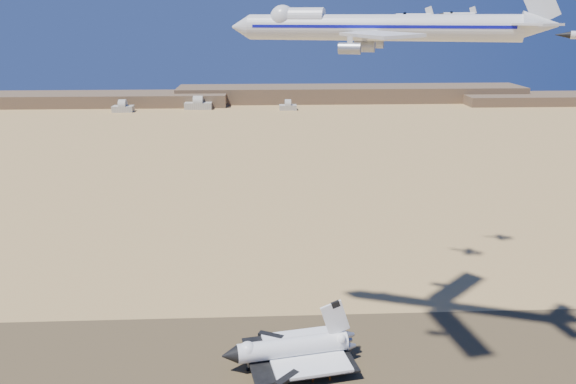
{
  "coord_description": "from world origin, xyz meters",
  "views": [
    {
      "loc": [
        10.84,
        -147.13,
        98.85
      ],
      "look_at": [
        18.13,
        8.0,
        50.28
      ],
      "focal_mm": 35.0,
      "sensor_mm": 36.0,
      "label": 1
    }
  ],
  "objects_px": {
    "crew_a": "(330,378)",
    "chase_jet_e": "(458,14)",
    "crew_c": "(313,379)",
    "chase_jet_d": "(412,15)",
    "carrier_747": "(369,27)",
    "crew_b": "(327,374)",
    "shuttle": "(292,349)"
  },
  "relations": [
    {
      "from": "crew_a",
      "to": "chase_jet_e",
      "type": "height_order",
      "value": "chase_jet_e"
    },
    {
      "from": "crew_b",
      "to": "chase_jet_e",
      "type": "bearing_deg",
      "value": -60.77
    },
    {
      "from": "chase_jet_e",
      "to": "crew_c",
      "type": "bearing_deg",
      "value": -115.39
    },
    {
      "from": "carrier_747",
      "to": "crew_b",
      "type": "bearing_deg",
      "value": -116.44
    },
    {
      "from": "crew_b",
      "to": "chase_jet_e",
      "type": "distance_m",
      "value": 133.76
    },
    {
      "from": "shuttle",
      "to": "carrier_747",
      "type": "xyz_separation_m",
      "value": [
        19.69,
        3.83,
        90.99
      ]
    },
    {
      "from": "chase_jet_d",
      "to": "shuttle",
      "type": "bearing_deg",
      "value": -102.58
    },
    {
      "from": "shuttle",
      "to": "carrier_747",
      "type": "height_order",
      "value": "carrier_747"
    },
    {
      "from": "carrier_747",
      "to": "chase_jet_e",
      "type": "xyz_separation_m",
      "value": [
        44.03,
        62.22,
        3.51
      ]
    },
    {
      "from": "crew_c",
      "to": "crew_b",
      "type": "bearing_deg",
      "value": -103.03
    },
    {
      "from": "crew_b",
      "to": "chase_jet_e",
      "type": "height_order",
      "value": "chase_jet_e"
    },
    {
      "from": "shuttle",
      "to": "chase_jet_d",
      "type": "bearing_deg",
      "value": 39.21
    },
    {
      "from": "crew_a",
      "to": "carrier_747",
      "type": "bearing_deg",
      "value": -53.75
    },
    {
      "from": "shuttle",
      "to": "crew_a",
      "type": "height_order",
      "value": "shuttle"
    },
    {
      "from": "shuttle",
      "to": "crew_c",
      "type": "distance_m",
      "value": 11.19
    },
    {
      "from": "crew_a",
      "to": "chase_jet_e",
      "type": "xyz_separation_m",
      "value": [
        53.26,
        74.21,
        98.82
      ]
    },
    {
      "from": "shuttle",
      "to": "chase_jet_e",
      "type": "height_order",
      "value": "chase_jet_e"
    },
    {
      "from": "crew_c",
      "to": "chase_jet_d",
      "type": "relative_size",
      "value": 0.13
    },
    {
      "from": "shuttle",
      "to": "crew_c",
      "type": "bearing_deg",
      "value": -67.65
    },
    {
      "from": "shuttle",
      "to": "chase_jet_e",
      "type": "distance_m",
      "value": 131.73
    },
    {
      "from": "crew_c",
      "to": "chase_jet_e",
      "type": "height_order",
      "value": "chase_jet_e"
    },
    {
      "from": "chase_jet_d",
      "to": "crew_a",
      "type": "bearing_deg",
      "value": -91.22
    },
    {
      "from": "shuttle",
      "to": "crew_c",
      "type": "relative_size",
      "value": 22.28
    },
    {
      "from": "chase_jet_e",
      "to": "crew_b",
      "type": "bearing_deg",
      "value": -114.29
    },
    {
      "from": "crew_a",
      "to": "chase_jet_e",
      "type": "distance_m",
      "value": 134.57
    },
    {
      "from": "crew_a",
      "to": "chase_jet_d",
      "type": "distance_m",
      "value": 119.13
    },
    {
      "from": "crew_c",
      "to": "chase_jet_d",
      "type": "height_order",
      "value": "chase_jet_d"
    },
    {
      "from": "chase_jet_d",
      "to": "chase_jet_e",
      "type": "distance_m",
      "value": 25.78
    },
    {
      "from": "carrier_747",
      "to": "crew_c",
      "type": "height_order",
      "value": "carrier_747"
    },
    {
      "from": "crew_b",
      "to": "shuttle",
      "type": "bearing_deg",
      "value": 33.95
    },
    {
      "from": "crew_a",
      "to": "chase_jet_d",
      "type": "xyz_separation_m",
      "value": [
        32.55,
        58.87,
        98.31
      ]
    },
    {
      "from": "carrier_747",
      "to": "chase_jet_d",
      "type": "xyz_separation_m",
      "value": [
        23.32,
        46.88,
        3.01
      ]
    }
  ]
}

